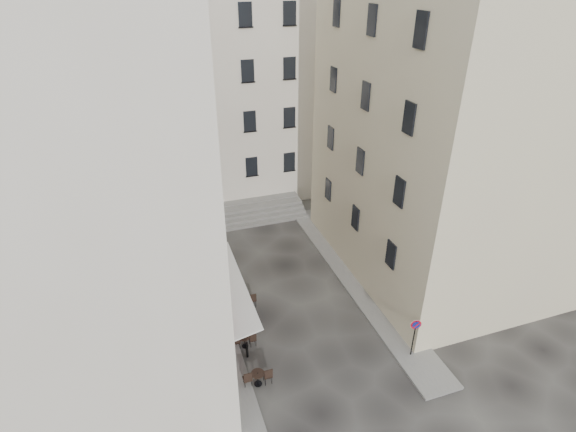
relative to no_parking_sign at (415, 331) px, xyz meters
name	(u,v)px	position (x,y,z in m)	size (l,w,h in m)	color
ground	(303,328)	(-4.30, 3.51, -1.63)	(90.00, 90.00, 0.00)	black
sidewalk_left	(205,298)	(-8.80, 7.51, -1.57)	(2.00, 22.00, 0.12)	slate
sidewalk_right	(355,278)	(0.20, 6.51, -1.57)	(2.00, 18.00, 0.12)	slate
building_left	(38,146)	(-14.80, 6.51, 8.68)	(12.20, 16.20, 20.60)	beige
building_right	(461,118)	(6.20, 7.01, 7.68)	(12.20, 14.20, 18.60)	beige
building_back	(207,76)	(-5.30, 22.51, 7.68)	(18.20, 10.20, 18.60)	beige
cafe_storefront	(215,306)	(-8.62, 4.51, 0.25)	(1.74, 7.30, 3.50)	#4E0B0C
stone_steps	(245,213)	(-4.30, 16.09, -1.23)	(9.00, 3.15, 0.80)	#63615E
bollard_near	(247,349)	(-7.55, 2.51, -1.10)	(0.12, 0.12, 0.98)	black
bollard_mid	(231,304)	(-7.55, 6.01, -1.10)	(0.12, 0.12, 0.98)	black
bollard_far	(219,268)	(-7.55, 9.51, -1.10)	(0.12, 0.12, 0.98)	black
no_parking_sign	(415,331)	(0.00, 0.00, 0.00)	(0.51, 0.16, 2.29)	black
bistro_table_a	(258,377)	(-7.51, 0.77, -1.16)	(1.30, 0.61, 0.92)	black
bistro_table_b	(245,340)	(-7.51, 3.22, -1.22)	(1.13, 0.53, 0.80)	black
bistro_table_c	(237,326)	(-7.66, 4.29, -1.19)	(1.20, 0.56, 0.84)	black
bistro_table_d	(244,301)	(-6.81, 6.12, -1.16)	(1.28, 0.60, 0.90)	black
bistro_table_e	(222,286)	(-7.73, 7.78, -1.16)	(1.31, 0.61, 0.92)	black
pedestrian	(240,320)	(-7.43, 4.34, -0.84)	(0.57, 0.38, 1.57)	black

